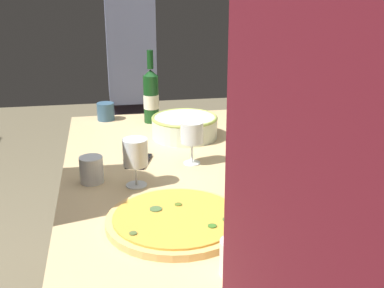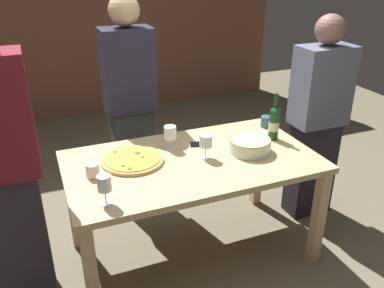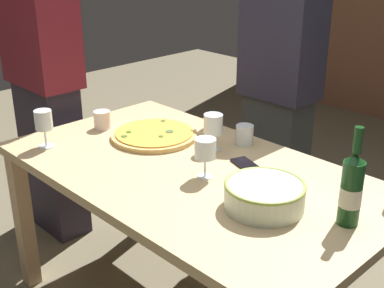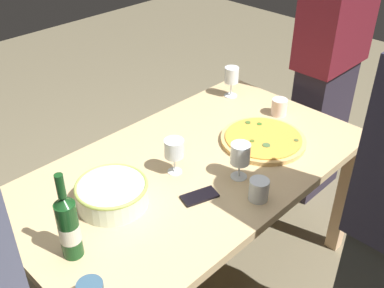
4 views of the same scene
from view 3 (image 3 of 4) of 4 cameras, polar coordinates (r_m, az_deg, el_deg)
The scene contains 12 objects.
dining_table at distance 2.12m, azimuth 0.00°, elevation -5.01°, with size 1.60×0.90×0.75m.
pizza at distance 2.38m, azimuth -4.18°, elevation 1.02°, with size 0.40×0.40×0.03m.
serving_bowl at distance 1.79m, azimuth 7.99°, elevation -5.54°, with size 0.28×0.28×0.09m.
wine_bottle at distance 1.73m, azimuth 17.14°, elevation -4.72°, with size 0.07×0.07×0.34m.
wine_glass_near_pizza at distance 2.33m, azimuth -16.03°, elevation 2.44°, with size 0.08×0.08×0.17m.
wine_glass_by_bottle at distance 2.21m, azimuth 2.35°, elevation 1.97°, with size 0.08×0.08×0.16m.
wine_glass_far_left at distance 1.96m, azimuth 1.48°, elevation -0.59°, with size 0.08×0.08×0.16m.
cup_amber at distance 2.30m, azimuth 5.81°, elevation 1.00°, with size 0.08×0.08×0.09m, color white.
cup_spare at distance 2.52m, azimuth -9.86°, elevation 2.65°, with size 0.08×0.08×0.09m, color #F6DACF.
cell_phone at distance 2.11m, azimuth 6.00°, elevation -2.31°, with size 0.07×0.14×0.01m, color black.
person_host at distance 2.73m, azimuth 9.57°, elevation 5.90°, with size 0.38×0.24×1.69m.
person_guest_right at distance 2.88m, azimuth -16.02°, elevation 6.93°, with size 0.45×0.24×1.77m.
Camera 3 is at (1.34, -1.31, 1.64)m, focal length 48.44 mm.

